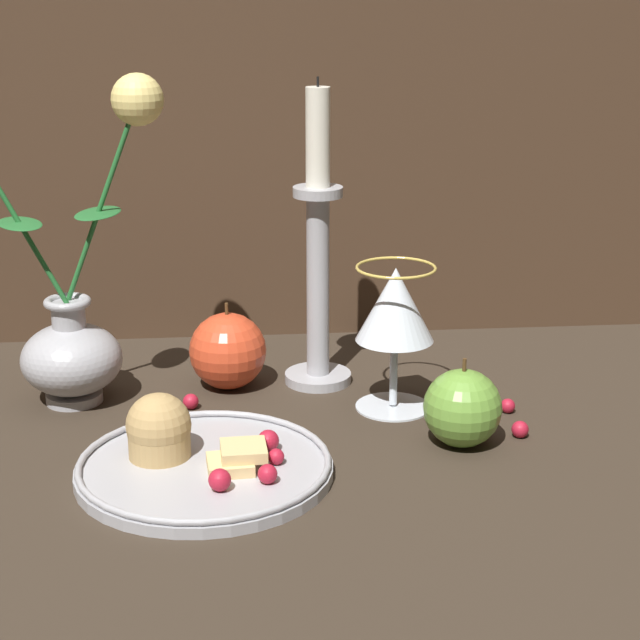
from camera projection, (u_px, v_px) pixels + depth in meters
ground_plane at (294, 434)px, 1.02m from camera, size 2.40×2.40×0.00m
vase at (71, 309)px, 1.07m from camera, size 0.21×0.10×0.33m
plate_with_pastries at (195, 458)px, 0.93m from camera, size 0.23×0.23×0.07m
wine_glass at (395, 310)px, 1.05m from camera, size 0.08×0.08×0.15m
candlestick at (318, 261)px, 1.11m from camera, size 0.07×0.07×0.32m
apple_beside_vase at (462, 408)px, 0.99m from camera, size 0.07×0.07×0.09m
apple_near_glass at (228, 351)px, 1.12m from camera, size 0.08×0.08×0.09m
berry_near_plate at (508, 406)px, 1.07m from camera, size 0.01×0.01×0.01m
berry_front_center at (191, 402)px, 1.08m from camera, size 0.02×0.02×0.02m
berry_by_glass_stem at (520, 429)px, 1.01m from camera, size 0.02×0.02×0.02m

